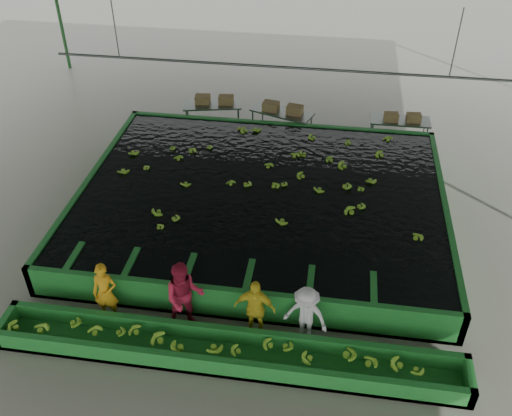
# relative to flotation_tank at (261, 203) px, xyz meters

# --- Properties ---
(ground) EXTENTS (80.00, 80.00, 0.00)m
(ground) POSITION_rel_flotation_tank_xyz_m (0.00, -1.50, -0.45)
(ground) COLOR gray
(ground) RESTS_ON ground
(shed_roof) EXTENTS (20.00, 22.00, 0.04)m
(shed_roof) POSITION_rel_flotation_tank_xyz_m (0.00, -1.50, 4.55)
(shed_roof) COLOR slate
(shed_roof) RESTS_ON shed_posts
(shed_posts) EXTENTS (20.00, 22.00, 5.00)m
(shed_posts) POSITION_rel_flotation_tank_xyz_m (0.00, -1.50, 2.05)
(shed_posts) COLOR #275E2A
(shed_posts) RESTS_ON ground
(flotation_tank) EXTENTS (10.00, 8.00, 0.90)m
(flotation_tank) POSITION_rel_flotation_tank_xyz_m (0.00, 0.00, 0.00)
(flotation_tank) COLOR #1C7027
(flotation_tank) RESTS_ON ground
(tank_water) EXTENTS (9.70, 7.70, 0.00)m
(tank_water) POSITION_rel_flotation_tank_xyz_m (0.00, -0.00, 0.40)
(tank_water) COLOR black
(tank_water) RESTS_ON flotation_tank
(sorting_trough) EXTENTS (10.00, 1.00, 0.50)m
(sorting_trough) POSITION_rel_flotation_tank_xyz_m (0.00, -5.10, -0.20)
(sorting_trough) COLOR #1C7027
(sorting_trough) RESTS_ON ground
(cableway_rail) EXTENTS (0.08, 0.08, 14.00)m
(cableway_rail) POSITION_rel_flotation_tank_xyz_m (0.00, 3.50, 2.55)
(cableway_rail) COLOR #59605B
(cableway_rail) RESTS_ON shed_roof
(rail_hanger_left) EXTENTS (0.04, 0.04, 2.00)m
(rail_hanger_left) POSITION_rel_flotation_tank_xyz_m (-5.00, 3.50, 3.55)
(rail_hanger_left) COLOR #59605B
(rail_hanger_left) RESTS_ON shed_roof
(rail_hanger_right) EXTENTS (0.04, 0.04, 2.00)m
(rail_hanger_right) POSITION_rel_flotation_tank_xyz_m (5.00, 3.50, 3.55)
(rail_hanger_right) COLOR #59605B
(rail_hanger_right) RESTS_ON shed_roof
(worker_a) EXTENTS (0.59, 0.41, 1.53)m
(worker_a) POSITION_rel_flotation_tank_xyz_m (-2.89, -4.30, 0.31)
(worker_a) COLOR orange
(worker_a) RESTS_ON ground
(worker_b) EXTENTS (1.05, 0.92, 1.80)m
(worker_b) POSITION_rel_flotation_tank_xyz_m (-1.07, -4.30, 0.45)
(worker_b) COLOR #A31933
(worker_b) RESTS_ON ground
(worker_c) EXTENTS (0.93, 0.42, 1.56)m
(worker_c) POSITION_rel_flotation_tank_xyz_m (0.47, -4.30, 0.33)
(worker_c) COLOR yellow
(worker_c) RESTS_ON ground
(worker_d) EXTENTS (1.07, 0.76, 1.49)m
(worker_d) POSITION_rel_flotation_tank_xyz_m (1.57, -4.30, 0.30)
(worker_d) COLOR silver
(worker_d) RESTS_ON ground
(packing_table_left) EXTENTS (2.12, 1.20, 0.91)m
(packing_table_left) POSITION_rel_flotation_tank_xyz_m (-2.44, 4.91, 0.00)
(packing_table_left) COLOR #59605B
(packing_table_left) RESTS_ON ground
(packing_table_mid) EXTENTS (2.24, 1.49, 0.95)m
(packing_table_mid) POSITION_rel_flotation_tank_xyz_m (0.03, 4.65, 0.02)
(packing_table_mid) COLOR #59605B
(packing_table_mid) RESTS_ON ground
(packing_table_right) EXTENTS (1.97, 0.80, 0.89)m
(packing_table_right) POSITION_rel_flotation_tank_xyz_m (3.98, 4.73, -0.00)
(packing_table_right) COLOR #59605B
(packing_table_right) RESTS_ON ground
(box_stack_left) EXTENTS (1.36, 0.49, 0.29)m
(box_stack_left) POSITION_rel_flotation_tank_xyz_m (-2.37, 4.97, 0.46)
(box_stack_left) COLOR brown
(box_stack_left) RESTS_ON packing_table_left
(box_stack_mid) EXTENTS (1.42, 0.63, 0.29)m
(box_stack_mid) POSITION_rel_flotation_tank_xyz_m (0.06, 4.59, 0.50)
(box_stack_mid) COLOR brown
(box_stack_mid) RESTS_ON packing_table_mid
(box_stack_right) EXTENTS (1.22, 0.43, 0.26)m
(box_stack_right) POSITION_rel_flotation_tank_xyz_m (4.03, 4.66, 0.45)
(box_stack_right) COLOR brown
(box_stack_right) RESTS_ON packing_table_right
(floating_bananas) EXTENTS (8.65, 5.90, 0.12)m
(floating_bananas) POSITION_rel_flotation_tank_xyz_m (0.00, 0.80, 0.40)
(floating_bananas) COLOR #73B326
(floating_bananas) RESTS_ON tank_water
(trough_bananas) EXTENTS (9.12, 0.61, 0.12)m
(trough_bananas) POSITION_rel_flotation_tank_xyz_m (0.00, -5.10, -0.05)
(trough_bananas) COLOR #73B326
(trough_bananas) RESTS_ON sorting_trough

